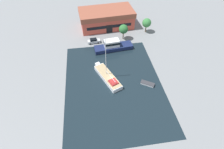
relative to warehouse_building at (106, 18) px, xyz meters
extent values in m
plane|color=gray|center=(-2.03, -32.00, -3.43)|extent=(440.00, 440.00, 0.00)
cube|color=black|center=(-2.03, -32.00, -3.43)|extent=(27.05, 36.95, 0.01)
cube|color=#C64C3D|center=(0.00, 0.00, -1.01)|extent=(21.24, 12.56, 4.85)
cube|color=brown|center=(0.00, 0.00, 2.39)|extent=(21.88, 12.94, 1.93)
cube|color=black|center=(0.46, -5.44, -1.73)|extent=(2.40, 0.26, 3.40)
cube|color=black|center=(0.46, -5.43, -0.76)|extent=(17.28, 1.50, 1.21)
cylinder|color=brown|center=(4.90, -10.29, -1.97)|extent=(0.33, 0.33, 2.92)
sphere|color=#2D6B33|center=(4.90, -10.29, 0.73)|extent=(3.31, 3.31, 3.31)
cylinder|color=brown|center=(14.56, -6.83, -2.09)|extent=(0.39, 0.39, 2.67)
sphere|color=#387A3D|center=(14.56, -6.83, 0.51)|extent=(3.38, 3.38, 3.38)
cube|color=silver|center=(-6.04, -11.30, -2.73)|extent=(4.58, 2.09, 0.84)
cube|color=black|center=(-6.22, -11.31, -2.00)|extent=(2.44, 1.70, 0.62)
cube|color=black|center=(-5.05, -11.21, -2.03)|extent=(0.16, 1.37, 0.50)
cylinder|color=black|center=(-4.73, -10.42, -3.13)|extent=(0.62, 0.25, 0.60)
cylinder|color=black|center=(-4.60, -11.93, -3.13)|extent=(0.62, 0.25, 0.60)
cylinder|color=black|center=(-7.48, -10.66, -3.13)|extent=(0.62, 0.25, 0.60)
cylinder|color=black|center=(-7.35, -12.17, -3.13)|extent=(0.62, 0.25, 0.60)
cube|color=white|center=(-3.35, -29.80, -2.79)|extent=(7.16, 11.48, 1.27)
cube|color=white|center=(-5.75, -24.10, -2.79)|extent=(1.73, 1.64, 1.27)
cube|color=tan|center=(-3.35, -29.80, -2.12)|extent=(6.87, 11.02, 0.08)
cylinder|color=silver|center=(-3.67, -29.03, 4.02)|extent=(0.16, 0.16, 12.19)
cylinder|color=silver|center=(-2.70, -31.34, -0.98)|extent=(2.06, 4.68, 0.12)
cube|color=maroon|center=(-2.15, -32.63, -1.93)|extent=(2.93, 3.10, 0.30)
cube|color=#19234C|center=(0.44, -16.03, -2.70)|extent=(13.53, 5.09, 1.44)
cube|color=black|center=(0.44, -16.03, -3.29)|extent=(13.67, 5.18, 0.18)
cube|color=white|center=(-0.22, -16.10, -0.79)|extent=(5.28, 3.19, 2.39)
cube|color=black|center=(-0.22, -16.10, -0.55)|extent=(5.39, 3.27, 0.76)
cube|color=silver|center=(7.50, -33.63, -3.15)|extent=(3.84, 3.08, 0.56)
cube|color=#333338|center=(7.50, -33.63, -2.83)|extent=(4.01, 3.23, 0.08)
camera|label=1|loc=(-7.21, -64.54, 34.02)|focal=28.00mm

